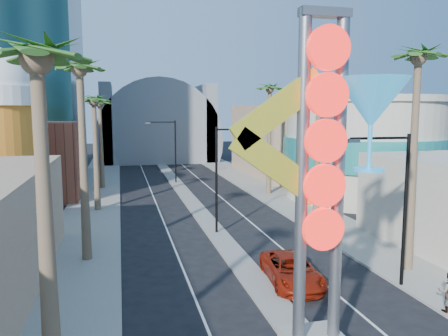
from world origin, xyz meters
The scene contains 19 objects.
sidewalk_west centered at (-9.50, 35.00, 0.07)m, with size 5.00×100.00×0.15m, color gray.
sidewalk_east centered at (9.50, 35.00, 0.07)m, with size 5.00×100.00×0.15m, color gray.
median centered at (0.00, 38.00, 0.07)m, with size 1.60×84.00×0.15m, color gray.
brick_filler_west centered at (-16.00, 38.00, 4.00)m, with size 10.00×10.00×8.00m, color brown.
filler_east centered at (16.00, 48.00, 5.00)m, with size 10.00×20.00×10.00m, color tan.
turquoise_building centered at (18.00, 30.00, 5.25)m, with size 16.60×16.60×10.60m.
canopy centered at (0.00, 72.00, 4.31)m, with size 22.00×16.00×22.00m.
neon_sign centered at (0.82, 2.96, 7.31)m, with size 6.53×2.60×12.55m.
streetlight_0 centered at (0.55, 20.00, 4.88)m, with size 3.79×0.25×8.00m.
streetlight_1 centered at (-0.55, 44.00, 4.88)m, with size 3.79×0.25×8.00m.
streetlight_2 centered at (6.72, 8.00, 4.83)m, with size 3.45×0.25×8.00m.
palm_0 centered at (-9.00, 2.00, 9.93)m, with size 2.40×2.40×11.70m.
palm_1 centered at (-9.00, 16.00, 10.82)m, with size 2.40×2.40×12.70m.
palm_2 centered at (-9.00, 30.00, 9.48)m, with size 2.40×2.40×11.20m.
palm_3 centered at (-9.00, 42.00, 9.48)m, with size 2.40×2.40×11.20m.
palm_5 centered at (9.00, 10.00, 11.27)m, with size 2.40×2.40×13.20m.
palm_6 centered at (9.00, 22.00, 9.93)m, with size 2.40×2.40×11.70m.
palm_7 centered at (9.00, 34.00, 10.82)m, with size 2.40×2.40×12.70m.
red_pickup centered at (1.82, 9.78, 0.75)m, with size 2.49×5.39×1.50m, color #991E0B.
Camera 1 is at (-6.86, -11.02, 9.09)m, focal length 35.00 mm.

